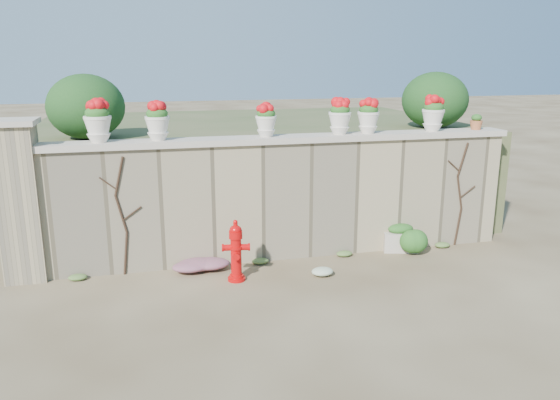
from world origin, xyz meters
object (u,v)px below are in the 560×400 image
object	(u,v)px
planter_box	(400,238)
terracotta_pot	(476,123)
fire_hydrant	(236,251)
urn_pot_0	(98,121)

from	to	relation	value
planter_box	terracotta_pot	bearing A→B (deg)	24.90
fire_hydrant	planter_box	xyz separation A→B (m)	(3.08, 0.65, -0.26)
fire_hydrant	planter_box	world-z (taller)	fire_hydrant
fire_hydrant	planter_box	size ratio (longest dim) A/B	1.45
planter_box	terracotta_pot	size ratio (longest dim) A/B	2.49
planter_box	urn_pot_0	xyz separation A→B (m)	(-5.01, 0.25, 2.19)
fire_hydrant	terracotta_pot	world-z (taller)	terracotta_pot
planter_box	urn_pot_0	bearing A→B (deg)	-167.39
fire_hydrant	terracotta_pot	xyz separation A→B (m)	(4.58, 0.90, 1.74)
fire_hydrant	urn_pot_0	world-z (taller)	urn_pot_0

